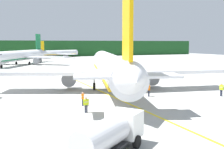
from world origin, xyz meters
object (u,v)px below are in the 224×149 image
(airliner_mid_apron, at_px, (21,56))
(service_truck_baggage, at_px, (110,133))
(airliner_far_taxiway, at_px, (59,53))
(crew_loader_right, at_px, (149,89))
(airliner_foreground, at_px, (111,67))
(crew_loader_left, at_px, (221,88))
(crew_marshaller, at_px, (86,104))
(crew_supervisor, at_px, (83,98))
(airliner_distant, at_px, (5,53))

(airliner_mid_apron, bearing_deg, service_truck_baggage, -91.40)
(airliner_far_taxiway, bearing_deg, airliner_mid_apron, -117.75)
(service_truck_baggage, xyz_separation_m, crew_loader_right, (12.30, 15.81, -0.39))
(airliner_mid_apron, xyz_separation_m, airliner_far_taxiway, (21.04, 39.99, -0.69))
(airliner_foreground, height_order, crew_loader_left, airliner_foreground)
(crew_marshaller, xyz_separation_m, crew_supervisor, (0.62, 3.09, -0.01))
(airliner_mid_apron, bearing_deg, crew_marshaller, -90.03)
(crew_marshaller, distance_m, crew_supervisor, 3.15)
(airliner_distant, distance_m, crew_loader_left, 125.39)
(crew_loader_left, relative_size, crew_loader_right, 1.04)
(airliner_mid_apron, relative_size, crew_loader_left, 18.40)
(airliner_far_taxiway, height_order, crew_loader_left, airliner_far_taxiway)
(airliner_mid_apron, height_order, airliner_distant, airliner_mid_apron)
(crew_loader_right, bearing_deg, service_truck_baggage, -127.86)
(crew_marshaller, distance_m, crew_loader_left, 19.47)
(airliner_foreground, distance_m, crew_supervisor, 12.58)
(crew_loader_right, bearing_deg, airliner_mid_apron, 99.34)
(airliner_foreground, distance_m, airliner_mid_apron, 55.85)
(service_truck_baggage, distance_m, crew_loader_left, 24.51)
(service_truck_baggage, relative_size, crew_supervisor, 3.82)
(crew_loader_right, bearing_deg, crew_supervisor, -168.85)
(airliner_far_taxiway, height_order, crew_marshaller, airliner_far_taxiway)
(crew_marshaller, bearing_deg, crew_supervisor, 78.71)
(airliner_foreground, xyz_separation_m, crew_loader_right, (2.23, -7.83, -2.38))
(airliner_mid_apron, bearing_deg, crew_loader_right, -80.66)
(crew_supervisor, bearing_deg, service_truck_baggage, -100.22)
(airliner_foreground, relative_size, crew_marshaller, 25.23)
(airliner_foreground, relative_size, crew_loader_left, 22.94)
(airliner_foreground, relative_size, crew_supervisor, 25.44)
(airliner_mid_apron, xyz_separation_m, crew_loader_left, (19.39, -66.80, -1.92))
(airliner_mid_apron, relative_size, airliner_far_taxiway, 1.31)
(crew_marshaller, relative_size, crew_loader_left, 0.91)
(airliner_foreground, xyz_separation_m, service_truck_baggage, (-10.06, -23.64, -1.99))
(service_truck_baggage, distance_m, crew_supervisor, 14.12)
(airliner_mid_apron, relative_size, service_truck_baggage, 5.34)
(crew_marshaller, distance_m, crew_loader_right, 11.55)
(crew_marshaller, bearing_deg, crew_loader_right, 25.73)
(airliner_foreground, height_order, crew_loader_right, airliner_foreground)
(airliner_distant, relative_size, crew_marshaller, 11.53)
(airliner_distant, relative_size, crew_loader_right, 10.88)
(airliner_mid_apron, xyz_separation_m, airliner_distant, (-2.92, 56.59, -1.11))
(airliner_mid_apron, relative_size, crew_supervisor, 20.41)
(airliner_far_taxiway, relative_size, service_truck_baggage, 4.08)
(airliner_distant, xyz_separation_m, crew_loader_left, (22.31, -123.39, -0.81))
(crew_supervisor, bearing_deg, crew_loader_left, -5.43)
(service_truck_baggage, height_order, crew_loader_left, service_truck_baggage)
(airliner_foreground, bearing_deg, airliner_distant, 95.65)
(airliner_far_taxiway, distance_m, crew_loader_right, 103.64)
(airliner_mid_apron, distance_m, crew_supervisor, 65.05)
(airliner_distant, distance_m, crew_marshaller, 124.73)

